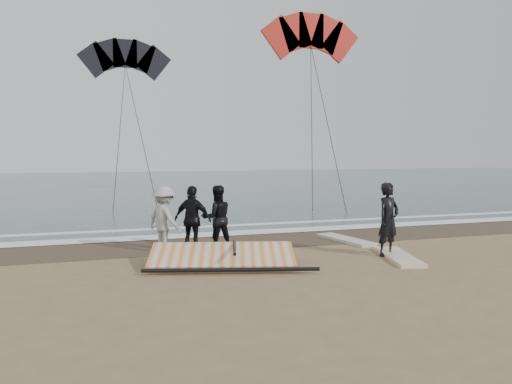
% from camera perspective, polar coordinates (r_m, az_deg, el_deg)
% --- Properties ---
extents(ground, '(120.00, 120.00, 0.00)m').
position_cam_1_polar(ground, '(11.52, 11.82, -8.91)').
color(ground, '#8C704C').
rests_on(ground, ground).
extents(sea, '(120.00, 54.00, 0.02)m').
position_cam_1_polar(sea, '(43.15, -10.56, 0.95)').
color(sea, '#233838').
rests_on(sea, ground).
extents(wet_sand, '(120.00, 2.80, 0.01)m').
position_cam_1_polar(wet_sand, '(15.50, 3.48, -5.33)').
color(wet_sand, '#4C3D2B').
rests_on(wet_sand, ground).
extents(foam_near, '(120.00, 0.90, 0.01)m').
position_cam_1_polar(foam_near, '(16.79, 1.72, -4.49)').
color(foam_near, white).
rests_on(foam_near, sea).
extents(foam_far, '(120.00, 0.45, 0.01)m').
position_cam_1_polar(foam_far, '(18.38, -0.08, -3.70)').
color(foam_far, white).
rests_on(foam_far, sea).
extents(man_main, '(0.80, 0.65, 1.89)m').
position_cam_1_polar(man_main, '(13.25, 14.89, -3.04)').
color(man_main, black).
rests_on(man_main, ground).
extents(board_white, '(1.23, 2.36, 0.09)m').
position_cam_1_polar(board_white, '(13.15, 15.98, -7.11)').
color(board_white, white).
rests_on(board_white, ground).
extents(board_cream, '(0.98, 2.25, 0.09)m').
position_cam_1_polar(board_cream, '(15.30, 10.19, -5.38)').
color(board_cream, beige).
rests_on(board_cream, ground).
extents(trio_cluster, '(2.43, 1.45, 1.79)m').
position_cam_1_polar(trio_cluster, '(13.45, -7.68, -3.07)').
color(trio_cluster, black).
rests_on(trio_cluster, ground).
extents(sail_rig, '(3.76, 2.51, 0.49)m').
position_cam_1_polar(sail_rig, '(11.84, -4.35, -7.51)').
color(sail_rig, black).
rests_on(sail_rig, ground).
extents(kite_red, '(6.71, 4.04, 11.95)m').
position_cam_1_polar(kite_red, '(30.39, 6.29, 16.89)').
color(kite_red, red).
rests_on(kite_red, ground).
extents(kite_dark, '(7.27, 8.19, 18.43)m').
position_cam_1_polar(kite_dark, '(37.96, -14.73, 14.23)').
color(kite_dark, black).
rests_on(kite_dark, ground).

